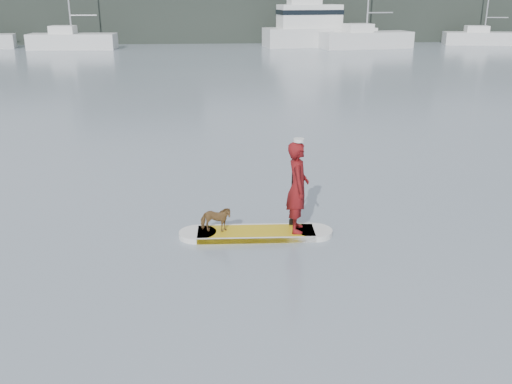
{
  "coord_description": "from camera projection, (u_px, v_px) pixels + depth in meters",
  "views": [
    {
      "loc": [
        -2.19,
        -10.77,
        4.93
      ],
      "look_at": [
        -1.28,
        0.44,
        1.0
      ],
      "focal_mm": 40.0,
      "sensor_mm": 36.0,
      "label": 1
    }
  ],
  "objects": [
    {
      "name": "ground",
      "position": [
        319.0,
        242.0,
        11.93
      ],
      "size": [
        140.0,
        140.0,
        0.0
      ],
      "primitive_type": "plane",
      "color": "slate",
      "rests_on": "ground"
    },
    {
      "name": "sailboat_f",
      "position": [
        483.0,
        37.0,
        57.35
      ],
      "size": [
        8.06,
        3.73,
        11.63
      ],
      "rotation": [
        0.0,
        0.0,
        -0.19
      ],
      "color": "silver",
      "rests_on": "ground"
    },
    {
      "name": "motor_yacht_a",
      "position": [
        315.0,
        27.0,
        55.23
      ],
      "size": [
        11.09,
        4.77,
        6.44
      ],
      "rotation": [
        0.0,
        0.0,
        0.14
      ],
      "color": "silver",
      "rests_on": "ground"
    },
    {
      "name": "paddleboard",
      "position": [
        256.0,
        233.0,
        12.22
      ],
      "size": [
        3.3,
        0.89,
        0.12
      ],
      "rotation": [
        0.0,
        0.0,
        -0.04
      ],
      "color": "gold",
      "rests_on": "ground"
    },
    {
      "name": "sailboat_e",
      "position": [
        365.0,
        38.0,
        53.74
      ],
      "size": [
        8.92,
        4.25,
        12.42
      ],
      "rotation": [
        0.0,
        0.0,
        0.18
      ],
      "color": "silver",
      "rests_on": "ground"
    },
    {
      "name": "sailboat_c",
      "position": [
        72.0,
        40.0,
        52.67
      ],
      "size": [
        7.95,
        2.91,
        11.29
      ],
      "rotation": [
        0.0,
        0.0,
        -0.04
      ],
      "color": "silver",
      "rests_on": "ground"
    },
    {
      "name": "shore_building_east",
      "position": [
        391.0,
        2.0,
        62.79
      ],
      "size": [
        10.0,
        4.0,
        8.0
      ],
      "primitive_type": "cube",
      "color": "black",
      "rests_on": "ground"
    },
    {
      "name": "paddler",
      "position": [
        298.0,
        187.0,
        11.92
      ],
      "size": [
        0.53,
        0.75,
        1.95
      ],
      "primitive_type": "imported",
      "rotation": [
        0.0,
        0.0,
        1.48
      ],
      "color": "maroon",
      "rests_on": "paddleboard"
    },
    {
      "name": "dog",
      "position": [
        216.0,
        219.0,
        12.08
      ],
      "size": [
        0.71,
        0.4,
        0.56
      ],
      "primitive_type": "imported",
      "rotation": [
        0.0,
        0.0,
        1.42
      ],
      "color": "brown",
      "rests_on": "paddleboard"
    },
    {
      "name": "paddle",
      "position": [
        292.0,
        196.0,
        12.29
      ],
      "size": [
        0.1,
        0.3,
        2.0
      ],
      "rotation": [
        0.0,
        0.0,
        -0.04
      ],
      "color": "black",
      "rests_on": "ground"
    },
    {
      "name": "shore_mass",
      "position": [
        229.0,
        12.0,
        60.81
      ],
      "size": [
        90.0,
        6.0,
        6.0
      ],
      "primitive_type": "cube",
      "color": "black",
      "rests_on": "ground"
    },
    {
      "name": "white_cap",
      "position": [
        299.0,
        140.0,
        11.58
      ],
      "size": [
        0.22,
        0.22,
        0.07
      ],
      "primitive_type": "cylinder",
      "color": "silver",
      "rests_on": "paddler"
    }
  ]
}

